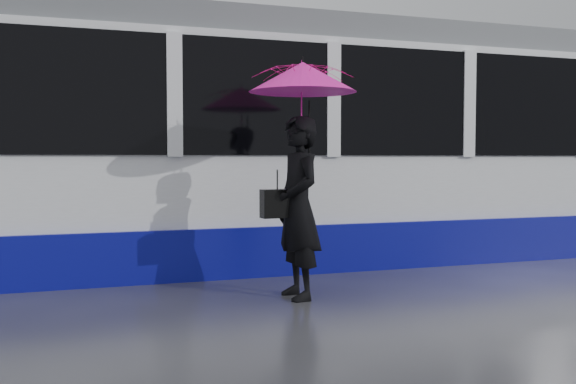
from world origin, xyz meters
name	(u,v)px	position (x,y,z in m)	size (l,w,h in m)	color
ground	(227,303)	(0.00, 0.00, 0.00)	(90.00, 90.00, 0.00)	#2B2B30
rails	(185,264)	(0.00, 2.50, 0.01)	(34.00, 1.51, 0.02)	#3F3D38
tram	(332,146)	(2.18, 2.50, 1.64)	(26.00, 2.56, 3.35)	white
woman	(298,208)	(0.76, 0.01, 0.95)	(0.69, 0.45, 1.90)	black
umbrella	(303,98)	(0.81, 0.01, 2.08)	(1.18, 1.18, 1.28)	#FB156E
handbag	(277,203)	(0.54, 0.03, 1.00)	(0.35, 0.17, 0.47)	black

